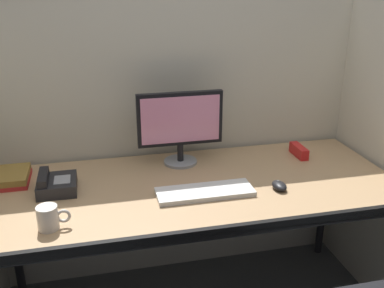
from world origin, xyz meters
name	(u,v)px	position (x,y,z in m)	size (l,w,h in m)	color
cubicle_partition_rear	(176,141)	(0.00, 0.74, 0.79)	(2.21, 0.06, 1.57)	beige
desk	(195,195)	(0.00, 0.29, 0.69)	(1.90, 0.80, 0.74)	tan
monitor_center	(180,123)	(-0.01, 0.55, 0.96)	(0.43, 0.17, 0.37)	gray
keyboard_main	(205,192)	(0.02, 0.19, 0.75)	(0.43, 0.15, 0.02)	silver
computer_mouse	(279,186)	(0.36, 0.16, 0.76)	(0.06, 0.10, 0.04)	black
coffee_mug	(49,218)	(-0.63, 0.05, 0.79)	(0.13, 0.08, 0.09)	silver
desk_phone	(56,184)	(-0.62, 0.37, 0.77)	(0.17, 0.19, 0.09)	black
red_stapler	(299,151)	(0.62, 0.50, 0.77)	(0.04, 0.15, 0.06)	red
book_stack	(12,177)	(-0.82, 0.51, 0.77)	(0.15, 0.21, 0.05)	#B22626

